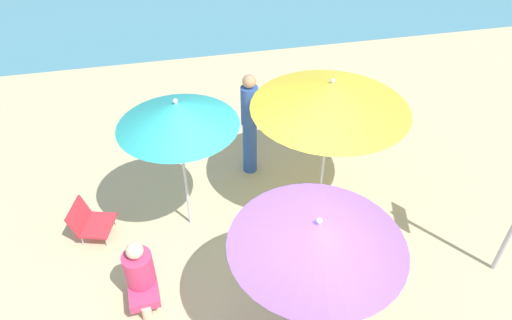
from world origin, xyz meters
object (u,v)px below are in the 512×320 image
beach_chair_a (89,221)px  person_a (140,274)px  person_b (250,124)px  umbrella_yellow (331,95)px  umbrella_teal (177,115)px  umbrella_purple (318,234)px  swim_ring (328,251)px

beach_chair_a → person_a: person_a is taller
person_b → umbrella_yellow: bearing=133.6°
umbrella_teal → person_a: umbrella_teal is taller
person_a → beach_chair_a: bearing=-154.5°
person_a → person_b: size_ratio=0.54×
person_a → person_b: bearing=136.9°
umbrella_purple → person_a: 2.31m
beach_chair_a → swim_ring: beach_chair_a is taller
umbrella_teal → beach_chair_a: bearing=177.3°
umbrella_teal → person_a: bearing=-120.2°
swim_ring → beach_chair_a: bearing=161.6°
person_b → umbrella_teal: bearing=37.5°
umbrella_purple → umbrella_yellow: bearing=67.5°
umbrella_teal → swim_ring: (1.78, -0.99, -1.84)m
umbrella_yellow → beach_chair_a: umbrella_yellow is taller
umbrella_purple → person_a: umbrella_purple is taller
beach_chair_a → swim_ring: 3.35m
umbrella_yellow → beach_chair_a: (-3.44, -0.10, -1.53)m
beach_chair_a → person_b: 2.75m
beach_chair_a → person_b: (2.50, 0.94, 0.65)m
person_b → person_a: bearing=46.0°
umbrella_teal → beach_chair_a: size_ratio=3.36×
umbrella_teal → beach_chair_a: 2.13m
person_b → swim_ring: (0.67, -1.99, -0.87)m
person_b → swim_ring: size_ratio=3.19×
umbrella_teal → swim_ring: bearing=-29.1°
beach_chair_a → person_a: size_ratio=0.65×
umbrella_yellow → person_a: bearing=-153.8°
umbrella_yellow → person_a: umbrella_yellow is taller
umbrella_purple → beach_chair_a: (-2.55, 2.05, -1.34)m
beach_chair_a → umbrella_purple: bearing=-22.5°
umbrella_teal → umbrella_yellow: 2.06m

